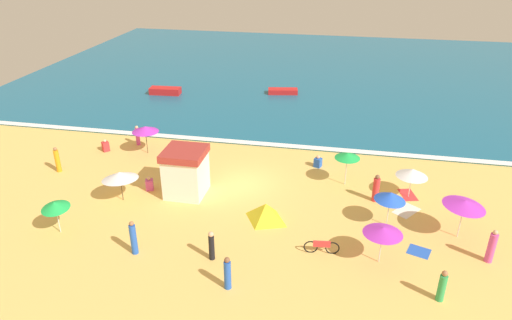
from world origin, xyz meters
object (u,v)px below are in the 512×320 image
at_px(beach_umbrella_1, 347,156).
at_px(beachgoer_2, 149,184).
at_px(beachgoer_5, 57,160).
at_px(beach_umbrella_2, 465,204).
at_px(beach_tent, 266,212).
at_px(beachgoer_0, 376,189).
at_px(beach_umbrella_7, 412,173).
at_px(parked_bicycle, 322,247).
at_px(small_boat_0, 165,91).
at_px(beachgoer_10, 318,162).
at_px(beachgoer_6, 492,247).
at_px(beachgoer_9, 133,238).
at_px(lifeguard_cabana, 186,172).
at_px(beach_umbrella_3, 120,176).
at_px(beachgoer_7, 212,246).
at_px(beach_umbrella_4, 390,196).
at_px(beachgoer_1, 227,274).
at_px(beach_umbrella_6, 145,129).
at_px(beachgoer_8, 138,136).
at_px(beachgoer_3, 106,146).
at_px(small_boat_1, 283,91).
at_px(beach_umbrella_5, 55,205).
at_px(beachgoer_4, 442,286).
at_px(beach_umbrella_0, 383,231).

distance_m(beach_umbrella_1, beachgoer_2, 12.66).
xyz_separation_m(beach_umbrella_1, beachgoer_5, (-19.25, -1.96, -1.21)).
distance_m(beach_umbrella_2, beach_tent, 10.50).
bearing_deg(beachgoer_2, beachgoer_0, 5.73).
height_order(beach_umbrella_7, parked_bicycle, beach_umbrella_7).
xyz_separation_m(parked_bicycle, small_boat_0, (-17.27, 22.89, 0.05)).
bearing_deg(beachgoer_10, beach_umbrella_7, -27.54).
distance_m(beachgoer_10, small_boat_0, 20.96).
bearing_deg(beachgoer_6, beachgoer_0, 137.68).
relative_size(beachgoer_5, beachgoer_9, 0.95).
xyz_separation_m(lifeguard_cabana, beach_umbrella_3, (-3.59, -1.55, 0.16)).
height_order(parked_bicycle, beachgoer_7, beachgoer_7).
xyz_separation_m(beach_umbrella_4, beachgoer_1, (-7.43, -6.69, -1.03)).
relative_size(beach_umbrella_6, beachgoer_1, 1.56).
bearing_deg(beachgoer_8, beachgoer_2, -60.43).
bearing_deg(beach_umbrella_3, beachgoer_3, 124.84).
bearing_deg(beachgoer_3, beachgoer_7, -43.60).
bearing_deg(beach_tent, beachgoer_10, 72.17).
xyz_separation_m(beach_umbrella_6, beachgoer_1, (9.49, -13.04, -1.08)).
relative_size(lifeguard_cabana, beachgoer_5, 1.65).
bearing_deg(beachgoer_0, beach_umbrella_7, 23.15).
xyz_separation_m(beach_umbrella_1, beach_umbrella_7, (3.91, -0.83, -0.38)).
distance_m(small_boat_0, small_boat_1, 11.87).
bearing_deg(beach_umbrella_5, beachgoer_5, 122.56).
relative_size(lifeguard_cabana, beach_umbrella_7, 1.27).
height_order(beach_umbrella_6, beachgoer_4, beach_umbrella_6).
height_order(lifeguard_cabana, beach_umbrella_5, lifeguard_cabana).
distance_m(beachgoer_1, beachgoer_2, 10.63).
xyz_separation_m(beachgoer_4, beachgoer_8, (-20.20, 13.22, -0.02)).
bearing_deg(beachgoer_0, beach_umbrella_4, -77.69).
distance_m(beach_umbrella_1, beachgoer_10, 3.39).
bearing_deg(beach_umbrella_3, beachgoer_7, -32.72).
xyz_separation_m(lifeguard_cabana, beachgoer_8, (-6.12, 6.39, -0.79)).
relative_size(beach_umbrella_6, beachgoer_8, 1.72).
bearing_deg(beachgoer_0, beachgoer_2, -174.27).
relative_size(beachgoer_6, beachgoer_10, 2.08).
height_order(beachgoer_3, small_boat_1, beachgoer_3).
xyz_separation_m(beach_umbrella_3, small_boat_1, (6.61, 22.43, -1.34)).
bearing_deg(lifeguard_cabana, beachgoer_3, 148.95).
height_order(beach_umbrella_5, beachgoer_2, beach_umbrella_5).
height_order(beach_umbrella_1, beachgoer_1, beach_umbrella_1).
relative_size(beach_umbrella_6, small_boat_1, 0.86).
xyz_separation_m(lifeguard_cabana, beach_umbrella_0, (11.54, -4.63, 0.34)).
bearing_deg(beachgoer_3, small_boat_0, 92.35).
height_order(beachgoer_8, beachgoer_10, beachgoer_8).
xyz_separation_m(beach_umbrella_6, beachgoer_3, (-3.20, -0.30, -1.51)).
height_order(beach_tent, beachgoer_8, beachgoer_8).
xyz_separation_m(beachgoer_6, beachgoer_8, (-23.00, 9.90, -0.12)).
distance_m(lifeguard_cabana, beach_umbrella_6, 7.06).
bearing_deg(beachgoer_6, beachgoer_9, -170.89).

